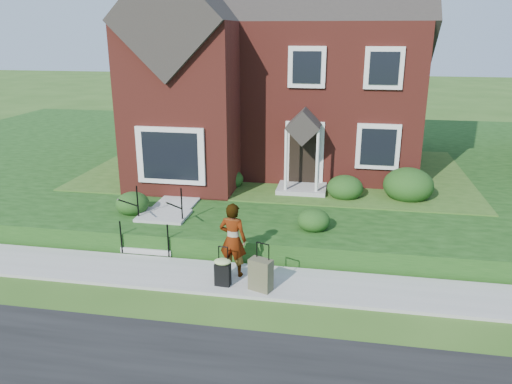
% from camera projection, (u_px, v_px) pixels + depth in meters
% --- Properties ---
extents(ground, '(120.00, 120.00, 0.00)m').
position_uv_depth(ground, '(231.00, 280.00, 11.96)').
color(ground, '#2D5119').
rests_on(ground, ground).
extents(sidewalk, '(60.00, 1.60, 0.08)m').
position_uv_depth(sidewalk, '(231.00, 279.00, 11.95)').
color(sidewalk, '#9E9B93').
rests_on(sidewalk, ground).
extents(terrace, '(44.00, 20.00, 0.60)m').
position_uv_depth(terrace, '(378.00, 163.00, 21.40)').
color(terrace, '#14380F').
rests_on(terrace, ground).
extents(walkway, '(1.20, 6.00, 0.06)m').
position_uv_depth(walkway, '(192.00, 188.00, 16.87)').
color(walkway, '#9E9B93').
rests_on(walkway, terrace).
extents(main_house, '(10.40, 10.20, 9.40)m').
position_uv_depth(main_house, '(279.00, 43.00, 19.37)').
color(main_house, maroon).
rests_on(main_house, terrace).
extents(front_steps, '(1.40, 2.02, 1.50)m').
position_uv_depth(front_steps, '(158.00, 227.00, 13.96)').
color(front_steps, '#9E9B93').
rests_on(front_steps, ground).
extents(foundation_shrubs, '(10.12, 4.36, 1.10)m').
position_uv_depth(foundation_shrubs, '(287.00, 183.00, 16.01)').
color(foundation_shrubs, '#173911').
rests_on(foundation_shrubs, terrace).
extents(woman, '(0.71, 0.51, 1.82)m').
position_uv_depth(woman, '(233.00, 240.00, 11.81)').
color(woman, '#999999').
rests_on(woman, sidewalk).
extents(suitcase_black, '(0.42, 0.36, 0.96)m').
position_uv_depth(suitcase_black, '(223.00, 271.00, 11.47)').
color(suitcase_black, black).
rests_on(suitcase_black, sidewalk).
extents(suitcase_olive, '(0.59, 0.46, 1.12)m').
position_uv_depth(suitcase_olive, '(261.00, 275.00, 11.27)').
color(suitcase_olive, brown).
rests_on(suitcase_olive, sidewalk).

